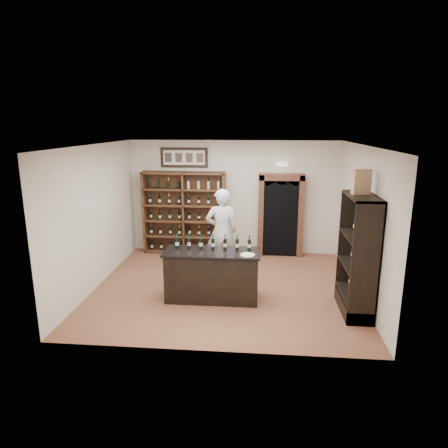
{
  "coord_description": "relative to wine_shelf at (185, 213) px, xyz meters",
  "views": [
    {
      "loc": [
        0.71,
        -7.95,
        3.41
      ],
      "look_at": [
        -0.05,
        0.3,
        1.32
      ],
      "focal_mm": 32.0,
      "sensor_mm": 36.0,
      "label": 1
    }
  ],
  "objects": [
    {
      "name": "counter_bottle_0",
      "position": [
        0.38,
        -2.79,
        0.01
      ],
      "size": [
        0.07,
        0.07,
        0.3
      ],
      "color": "black",
      "rests_on": "tasting_counter"
    },
    {
      "name": "wall_left",
      "position": [
        -1.45,
        -2.33,
        0.4
      ],
      "size": [
        0.04,
        5.0,
        3.0
      ],
      "primitive_type": "cube",
      "color": "silver",
      "rests_on": "ground"
    },
    {
      "name": "shopkeeper",
      "position": [
        1.14,
        -1.45,
        -0.1
      ],
      "size": [
        0.82,
        0.63,
        1.99
      ],
      "primitive_type": "imported",
      "rotation": [
        0.0,
        0.0,
        3.38
      ],
      "color": "silver",
      "rests_on": "ground"
    },
    {
      "name": "floor",
      "position": [
        1.3,
        -2.33,
        -1.1
      ],
      "size": [
        5.5,
        5.5,
        0.0
      ],
      "primitive_type": "plane",
      "color": "brown",
      "rests_on": "ground"
    },
    {
      "name": "wine_crate",
      "position": [
        3.77,
        -3.14,
        1.32
      ],
      "size": [
        0.33,
        0.19,
        0.44
      ],
      "primitive_type": "cube",
      "rotation": [
        0.0,
        0.0,
        0.21
      ],
      "color": "tan",
      "rests_on": "side_cabinet"
    },
    {
      "name": "wall_back",
      "position": [
        1.3,
        0.17,
        0.4
      ],
      "size": [
        5.5,
        0.04,
        3.0
      ],
      "primitive_type": "cube",
      "color": "silver",
      "rests_on": "ground"
    },
    {
      "name": "counter_bottle_1",
      "position": [
        0.62,
        -2.79,
        0.01
      ],
      "size": [
        0.07,
        0.07,
        0.3
      ],
      "color": "black",
      "rests_on": "tasting_counter"
    },
    {
      "name": "arched_doorway",
      "position": [
        2.55,
        -0.0,
        0.04
      ],
      "size": [
        1.17,
        0.35,
        2.17
      ],
      "color": "black",
      "rests_on": "ground"
    },
    {
      "name": "side_cabinet",
      "position": [
        3.82,
        -3.23,
        -0.35
      ],
      "size": [
        0.48,
        1.2,
        2.2
      ],
      "color": "black",
      "rests_on": "ground"
    },
    {
      "name": "counter_bottle_4",
      "position": [
        1.34,
        -2.79,
        0.01
      ],
      "size": [
        0.07,
        0.07,
        0.3
      ],
      "color": "black",
      "rests_on": "tasting_counter"
    },
    {
      "name": "ceiling",
      "position": [
        1.3,
        -2.33,
        1.9
      ],
      "size": [
        5.5,
        5.5,
        0.0
      ],
      "primitive_type": "plane",
      "rotation": [
        3.14,
        0.0,
        0.0
      ],
      "color": "white",
      "rests_on": "wall_back"
    },
    {
      "name": "counter_bottle_3",
      "position": [
        1.1,
        -2.79,
        0.01
      ],
      "size": [
        0.07,
        0.07,
        0.3
      ],
      "color": "black",
      "rests_on": "tasting_counter"
    },
    {
      "name": "counter_bottle_5",
      "position": [
        1.58,
        -2.79,
        0.01
      ],
      "size": [
        0.07,
        0.07,
        0.3
      ],
      "color": "black",
      "rests_on": "tasting_counter"
    },
    {
      "name": "framed_picture",
      "position": [
        0.0,
        0.14,
        1.45
      ],
      "size": [
        1.25,
        0.04,
        0.52
      ],
      "primitive_type": "cube",
      "color": "black",
      "rests_on": "wall_back"
    },
    {
      "name": "wine_shelf",
      "position": [
        0.0,
        0.0,
        0.0
      ],
      "size": [
        2.2,
        0.38,
        2.2
      ],
      "color": "#56371D",
      "rests_on": "ground"
    },
    {
      "name": "emergency_light",
      "position": [
        2.55,
        0.09,
        1.3
      ],
      "size": [
        0.3,
        0.1,
        0.1
      ],
      "primitive_type": "cube",
      "color": "white",
      "rests_on": "wall_back"
    },
    {
      "name": "counter_bottle_2",
      "position": [
        0.86,
        -2.79,
        0.01
      ],
      "size": [
        0.07,
        0.07,
        0.3
      ],
      "color": "black",
      "rests_on": "tasting_counter"
    },
    {
      "name": "plate",
      "position": [
        1.8,
        -3.14,
        -0.09
      ],
      "size": [
        0.27,
        0.27,
        0.02
      ],
      "primitive_type": "cylinder",
      "color": "silver",
      "rests_on": "tasting_counter"
    },
    {
      "name": "counter_bottle_6",
      "position": [
        1.82,
        -2.79,
        0.01
      ],
      "size": [
        0.07,
        0.07,
        0.3
      ],
      "color": "black",
      "rests_on": "tasting_counter"
    },
    {
      "name": "wall_right",
      "position": [
        4.05,
        -2.33,
        0.4
      ],
      "size": [
        0.04,
        5.0,
        3.0
      ],
      "primitive_type": "cube",
      "color": "silver",
      "rests_on": "ground"
    },
    {
      "name": "tasting_counter",
      "position": [
        1.1,
        -2.93,
        -0.61
      ],
      "size": [
        1.88,
        0.78,
        1.0
      ],
      "color": "black",
      "rests_on": "ground"
    }
  ]
}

